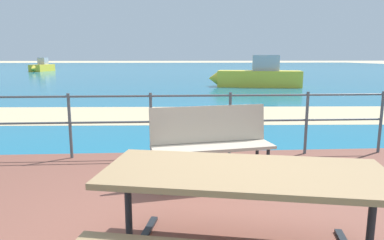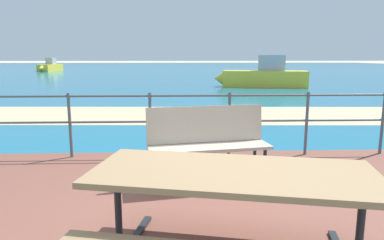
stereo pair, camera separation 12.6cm
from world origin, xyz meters
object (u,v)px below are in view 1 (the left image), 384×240
picnic_table (244,193)px  boat_mid (258,76)px  boat_near (42,67)px  park_bench (211,138)px

picnic_table → boat_mid: bearing=87.7°
boat_near → boat_mid: (17.76, -20.00, 0.08)m
park_bench → boat_mid: size_ratio=0.31×
picnic_table → boat_mid: boat_mid is taller
boat_mid → picnic_table: bearing=87.8°
boat_near → park_bench: bearing=29.8°
park_bench → boat_mid: boat_mid is taller
park_bench → boat_near: 36.44m
picnic_table → boat_mid: (4.02, 15.54, -0.11)m
picnic_table → boat_mid: size_ratio=0.44×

